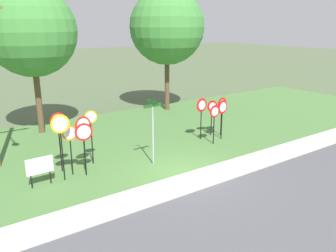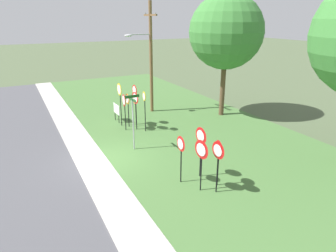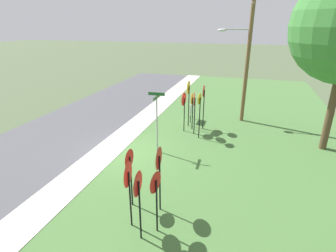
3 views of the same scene
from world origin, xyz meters
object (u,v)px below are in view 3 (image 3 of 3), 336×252
stop_sign_far_center (204,97)px  yield_sign_near_right (138,190)px  yield_sign_far_left (129,165)px  stop_sign_far_right (200,107)px  street_name_post (157,118)px  yield_sign_far_right (159,164)px  stop_sign_center_tall (189,93)px  stop_sign_far_left (192,104)px  yield_sign_center (155,189)px  stop_sign_near_left (184,103)px  stop_sign_near_right (194,104)px  notice_board (192,109)px  utility_pole (246,54)px  yield_sign_near_left (128,180)px

stop_sign_far_center → yield_sign_near_right: (9.57, -0.21, -0.28)m
yield_sign_near_right → yield_sign_far_left: 1.68m
stop_sign_far_right → street_name_post: size_ratio=0.84×
yield_sign_far_left → yield_sign_far_right: 1.06m
stop_sign_center_tall → yield_sign_far_right: (8.34, 0.90, -0.34)m
stop_sign_far_left → yield_sign_center: bearing=4.3°
stop_sign_near_left → stop_sign_near_right: bearing=76.2°
stop_sign_near_left → notice_board: stop_sign_near_left is taller
stop_sign_near_right → yield_sign_center: (8.16, 0.52, -0.27)m
stop_sign_near_right → stop_sign_far_right: size_ratio=0.96×
street_name_post → yield_sign_far_left: bearing=4.6°
stop_sign_near_right → yield_sign_center: size_ratio=1.18×
stop_sign_near_left → yield_sign_far_left: (7.42, -0.10, -0.11)m
yield_sign_far_right → yield_sign_near_right: bearing=-8.0°
yield_sign_near_right → yield_sign_far_right: (-1.45, 0.13, 0.09)m
yield_sign_near_right → stop_sign_far_left: bearing=179.2°
stop_sign_far_left → stop_sign_near_left: bearing=-41.3°
yield_sign_far_right → stop_sign_center_tall: bearing=-176.8°
notice_board → stop_sign_far_right: bearing=18.7°
stop_sign_far_left → notice_board: (-1.46, -0.33, -0.81)m
stop_sign_near_left → yield_sign_far_left: size_ratio=1.08×
street_name_post → utility_pole: 7.63m
stop_sign_far_center → yield_sign_near_left: (9.14, -0.72, -0.29)m
stop_sign_far_left → utility_pole: bearing=132.0°
yield_sign_far_right → utility_pole: utility_pole is taller
stop_sign_near_right → yield_sign_near_right: (8.60, 0.15, -0.12)m
stop_sign_near_left → yield_sign_far_right: bearing=13.1°
stop_sign_far_left → stop_sign_center_tall: 0.78m
stop_sign_center_tall → street_name_post: street_name_post is taller
stop_sign_far_center → street_name_post: (3.85, -1.64, -0.16)m
utility_pole → notice_board: utility_pole is taller
yield_sign_center → street_name_post: street_name_post is taller
stop_sign_far_left → yield_sign_near_left: bearing=-1.4°
stop_sign_far_left → stop_sign_far_right: (1.26, 0.67, 0.21)m
notice_board → stop_sign_far_left: bearing=11.2°
stop_sign_far_right → yield_sign_far_right: bearing=5.5°
yield_sign_near_right → utility_pole: utility_pole is taller
yield_sign_far_left → utility_pole: bearing=163.1°
stop_sign_center_tall → street_name_post: 4.13m
yield_sign_far_left → street_name_post: (-4.31, -0.51, 0.21)m
yield_sign_near_left → yield_sign_far_right: bearing=140.8°
stop_sign_near_right → stop_sign_far_center: (-0.97, 0.36, 0.17)m
yield_sign_far_left → street_name_post: size_ratio=0.71×
stop_sign_near_left → utility_pole: bearing=139.5°
yield_sign_near_left → stop_sign_near_right: bearing=170.2°
yield_sign_far_left → notice_board: size_ratio=1.77×
notice_board → stop_sign_near_left: bearing=-3.7°
stop_sign_near_right → stop_sign_near_left: bearing=-117.7°
utility_pole → yield_sign_near_right: bearing=-11.2°
yield_sign_near_right → street_name_post: street_name_post is taller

